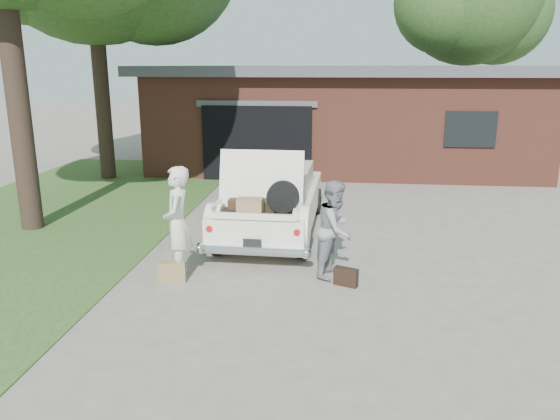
# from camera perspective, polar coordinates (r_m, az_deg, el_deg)

# --- Properties ---
(ground) EXTENTS (90.00, 90.00, 0.00)m
(ground) POSITION_cam_1_polar(r_m,az_deg,el_deg) (8.44, -0.46, -8.28)
(ground) COLOR gray
(ground) RESTS_ON ground
(grass_strip) EXTENTS (6.00, 16.00, 0.02)m
(grass_strip) POSITION_cam_1_polar(r_m,az_deg,el_deg) (12.92, -23.75, -1.25)
(grass_strip) COLOR #2D4C1E
(grass_strip) RESTS_ON ground
(house) EXTENTS (12.80, 7.80, 3.30)m
(house) POSITION_cam_1_polar(r_m,az_deg,el_deg) (19.25, 6.60, 9.89)
(house) COLOR brown
(house) RESTS_ON ground
(tree_right) EXTENTS (6.88, 5.98, 9.26)m
(tree_right) POSITION_cam_1_polar(r_m,az_deg,el_deg) (26.22, 19.48, 19.98)
(tree_right) COLOR #38281E
(tree_right) RESTS_ON ground
(sedan) EXTENTS (1.90, 4.63, 1.88)m
(sedan) POSITION_cam_1_polar(r_m,az_deg,el_deg) (11.07, -0.80, 1.05)
(sedan) COLOR white
(sedan) RESTS_ON ground
(woman_left) EXTENTS (0.54, 0.73, 1.82)m
(woman_left) POSITION_cam_1_polar(r_m,az_deg,el_deg) (8.76, -10.68, -1.37)
(woman_left) COLOR silver
(woman_left) RESTS_ON ground
(woman_right) EXTENTS (0.83, 0.93, 1.58)m
(woman_right) POSITION_cam_1_polar(r_m,az_deg,el_deg) (8.78, 5.82, -1.96)
(woman_right) COLOR gray
(woman_right) RESTS_ON ground
(suitcase_left) EXTENTS (0.44, 0.19, 0.33)m
(suitcase_left) POSITION_cam_1_polar(r_m,az_deg,el_deg) (8.82, -11.21, -6.38)
(suitcase_left) COLOR #947B4B
(suitcase_left) RESTS_ON ground
(suitcase_right) EXTENTS (0.39, 0.26, 0.29)m
(suitcase_right) POSITION_cam_1_polar(r_m,az_deg,el_deg) (8.58, 6.90, -6.95)
(suitcase_right) COLOR black
(suitcase_right) RESTS_ON ground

